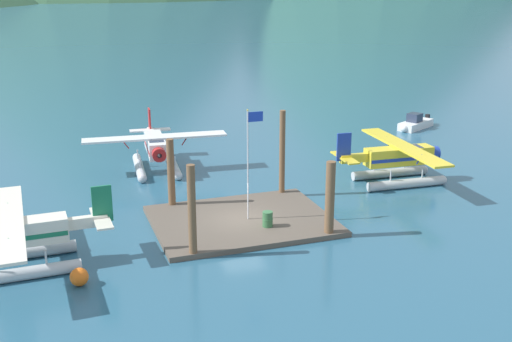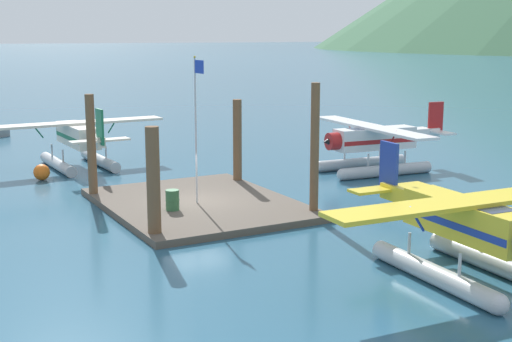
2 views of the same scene
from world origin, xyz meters
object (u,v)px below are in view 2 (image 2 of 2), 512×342
at_px(flagpole, 197,114).
at_px(seaplane_cream_port_aft, 78,141).
at_px(seaplane_yellow_stbd_fwd, 466,231).
at_px(mooring_buoy, 42,172).
at_px(seaplane_white_bow_left, 374,145).
at_px(fuel_drum, 172,200).

bearing_deg(flagpole, seaplane_cream_port_aft, -170.98).
relative_size(seaplane_cream_port_aft, seaplane_yellow_stbd_fwd, 1.00).
xyz_separation_m(mooring_buoy, seaplane_white_bow_left, (6.79, 17.01, 1.14)).
height_order(flagpole, seaplane_white_bow_left, flagpole).
relative_size(fuel_drum, seaplane_cream_port_aft, 0.08).
xyz_separation_m(seaplane_white_bow_left, seaplane_yellow_stbd_fwd, (15.42, -8.42, 0.00)).
relative_size(fuel_drum, seaplane_yellow_stbd_fwd, 0.08).
height_order(seaplane_cream_port_aft, seaplane_white_bow_left, same).
distance_m(flagpole, seaplane_white_bow_left, 12.99).
xyz_separation_m(flagpole, seaplane_white_bow_left, (-3.20, 12.29, -2.73)).
distance_m(fuel_drum, seaplane_cream_port_aft, 13.26).
xyz_separation_m(fuel_drum, seaplane_cream_port_aft, (-13.22, -0.57, 0.84)).
distance_m(mooring_buoy, seaplane_cream_port_aft, 3.96).
bearing_deg(flagpole, seaplane_white_bow_left, 104.59).
height_order(mooring_buoy, seaplane_white_bow_left, seaplane_white_bow_left).
relative_size(flagpole, seaplane_yellow_stbd_fwd, 0.62).
bearing_deg(flagpole, mooring_buoy, -154.73).
bearing_deg(seaplane_yellow_stbd_fwd, seaplane_cream_port_aft, -166.69).
height_order(mooring_buoy, seaplane_cream_port_aft, seaplane_cream_port_aft).
bearing_deg(mooring_buoy, fuel_drum, 17.23).
bearing_deg(fuel_drum, mooring_buoy, -162.77).
distance_m(flagpole, seaplane_yellow_stbd_fwd, 13.11).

